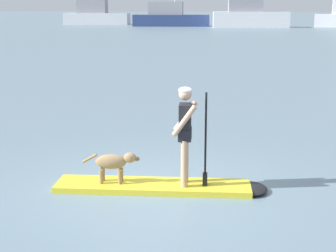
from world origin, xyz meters
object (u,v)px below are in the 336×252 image
(moored_boat_center, at_px, (96,15))
(moored_boat_far_starboard, at_px, (249,15))
(person_paddler, at_px, (186,129))
(dog, at_px, (114,162))
(paddleboard, at_px, (166,186))
(moored_boat_outer, at_px, (170,17))

(moored_boat_center, distance_m, moored_boat_far_starboard, 24.29)
(person_paddler, distance_m, dog, 1.39)
(paddleboard, relative_size, moored_boat_far_starboard, 0.29)
(moored_boat_outer, xyz_separation_m, moored_boat_far_starboard, (11.20, -0.99, 0.41))
(paddleboard, relative_size, dog, 3.72)
(paddleboard, distance_m, dog, 1.00)
(person_paddler, relative_size, moored_boat_far_starboard, 0.13)
(person_paddler, bearing_deg, moored_boat_outer, 105.14)
(paddleboard, height_order, moored_boat_center, moored_boat_center)
(moored_boat_far_starboard, bearing_deg, paddleboard, -84.45)
(paddleboard, height_order, moored_boat_outer, moored_boat_outer)
(paddleboard, bearing_deg, moored_boat_center, 113.43)
(dog, bearing_deg, moored_boat_outer, 104.10)
(dog, height_order, moored_boat_outer, moored_boat_outer)
(person_paddler, xyz_separation_m, dog, (-1.22, -0.23, -0.61))
(dog, height_order, moored_boat_far_starboard, moored_boat_far_starboard)
(person_paddler, bearing_deg, moored_boat_far_starboard, 95.85)
(paddleboard, height_order, person_paddler, person_paddler)
(moored_boat_outer, bearing_deg, person_paddler, -74.86)
(person_paddler, xyz_separation_m, moored_boat_far_starboard, (-6.65, 64.99, 0.61))
(moored_boat_outer, distance_m, moored_boat_far_starboard, 11.25)
(moored_boat_center, xyz_separation_m, moored_boat_outer, (12.65, -3.61, -0.15))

